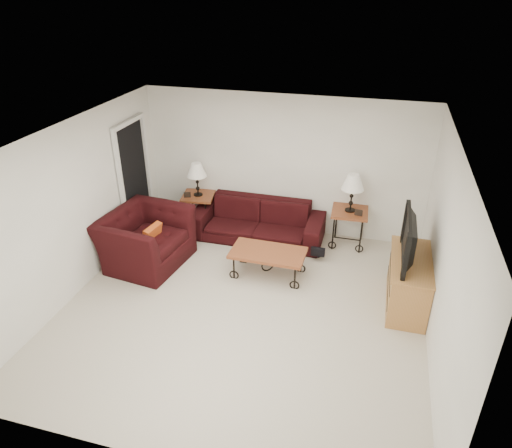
# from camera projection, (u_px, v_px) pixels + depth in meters

# --- Properties ---
(ground) EXTENTS (5.00, 5.00, 0.00)m
(ground) POSITION_uv_depth(u_px,v_px,m) (243.00, 308.00, 6.67)
(ground) COLOR beige
(ground) RESTS_ON ground
(wall_back) EXTENTS (5.00, 0.02, 2.50)m
(wall_back) POSITION_uv_depth(u_px,v_px,m) (283.00, 165.00, 8.21)
(wall_back) COLOR white
(wall_back) RESTS_ON ground
(wall_front) EXTENTS (5.00, 0.02, 2.50)m
(wall_front) POSITION_uv_depth(u_px,v_px,m) (157.00, 369.00, 3.95)
(wall_front) COLOR white
(wall_front) RESTS_ON ground
(wall_left) EXTENTS (0.02, 5.00, 2.50)m
(wall_left) POSITION_uv_depth(u_px,v_px,m) (75.00, 209.00, 6.66)
(wall_left) COLOR white
(wall_left) RESTS_ON ground
(wall_right) EXTENTS (0.02, 5.00, 2.50)m
(wall_right) POSITION_uv_depth(u_px,v_px,m) (444.00, 258.00, 5.50)
(wall_right) COLOR white
(wall_right) RESTS_ON ground
(ceiling) EXTENTS (5.00, 5.00, 0.00)m
(ceiling) POSITION_uv_depth(u_px,v_px,m) (240.00, 139.00, 5.49)
(ceiling) COLOR white
(ceiling) RESTS_ON wall_back
(doorway) EXTENTS (0.08, 0.94, 2.04)m
(doorway) POSITION_uv_depth(u_px,v_px,m) (135.00, 181.00, 8.17)
(doorway) COLOR black
(doorway) RESTS_ON ground
(sofa) EXTENTS (2.34, 0.91, 0.68)m
(sofa) POSITION_uv_depth(u_px,v_px,m) (258.00, 221.00, 8.30)
(sofa) COLOR black
(sofa) RESTS_ON ground
(side_table_left) EXTENTS (0.66, 0.66, 0.62)m
(side_table_left) POSITION_uv_depth(u_px,v_px,m) (199.00, 210.00, 8.75)
(side_table_left) COLOR brown
(side_table_left) RESTS_ON ground
(side_table_right) EXTENTS (0.63, 0.63, 0.66)m
(side_table_right) POSITION_uv_depth(u_px,v_px,m) (348.00, 228.00, 8.09)
(side_table_right) COLOR brown
(side_table_right) RESTS_ON ground
(lamp_left) EXTENTS (0.41, 0.41, 0.62)m
(lamp_left) POSITION_uv_depth(u_px,v_px,m) (197.00, 179.00, 8.45)
(lamp_left) COLOR black
(lamp_left) RESTS_ON side_table_left
(lamp_right) EXTENTS (0.39, 0.39, 0.66)m
(lamp_right) POSITION_uv_depth(u_px,v_px,m) (352.00, 193.00, 7.78)
(lamp_right) COLOR black
(lamp_right) RESTS_ON side_table_right
(photo_frame_left) EXTENTS (0.12, 0.06, 0.10)m
(photo_frame_left) POSITION_uv_depth(u_px,v_px,m) (187.00, 195.00, 8.48)
(photo_frame_left) COLOR black
(photo_frame_left) RESTS_ON side_table_left
(photo_frame_right) EXTENTS (0.13, 0.04, 0.11)m
(photo_frame_right) POSITION_uv_depth(u_px,v_px,m) (359.00, 213.00, 7.75)
(photo_frame_right) COLOR black
(photo_frame_right) RESTS_ON side_table_right
(coffee_table) EXTENTS (1.16, 0.65, 0.43)m
(coffee_table) POSITION_uv_depth(u_px,v_px,m) (268.00, 263.00, 7.30)
(coffee_table) COLOR brown
(coffee_table) RESTS_ON ground
(armchair) EXTENTS (1.34, 1.48, 0.87)m
(armchair) POSITION_uv_depth(u_px,v_px,m) (145.00, 239.00, 7.54)
(armchair) COLOR black
(armchair) RESTS_ON ground
(throw_pillow) EXTENTS (0.16, 0.40, 0.39)m
(throw_pillow) POSITION_uv_depth(u_px,v_px,m) (152.00, 237.00, 7.42)
(throw_pillow) COLOR red
(throw_pillow) RESTS_ON armchair
(tv_stand) EXTENTS (0.52, 1.25, 0.75)m
(tv_stand) POSITION_uv_depth(u_px,v_px,m) (408.00, 282.00, 6.57)
(tv_stand) COLOR #B27442
(tv_stand) RESTS_ON ground
(television) EXTENTS (0.15, 1.12, 0.64)m
(television) POSITION_uv_depth(u_px,v_px,m) (415.00, 239.00, 6.25)
(television) COLOR black
(television) RESTS_ON tv_stand
(backpack) EXTENTS (0.42, 0.36, 0.46)m
(backpack) POSITION_uv_depth(u_px,v_px,m) (319.00, 246.00, 7.75)
(backpack) COLOR black
(backpack) RESTS_ON ground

